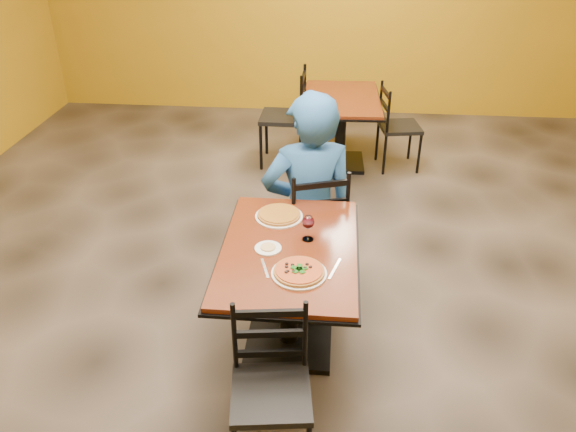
# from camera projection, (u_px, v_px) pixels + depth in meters

# --- Properties ---
(floor) EXTENTS (7.00, 8.00, 0.01)m
(floor) POSITION_uv_depth(u_px,v_px,m) (295.00, 295.00, 4.16)
(floor) COLOR black
(floor) RESTS_ON ground
(table_main) EXTENTS (0.83, 1.23, 0.75)m
(table_main) POSITION_uv_depth(u_px,v_px,m) (289.00, 274.00, 3.45)
(table_main) COLOR maroon
(table_main) RESTS_ON floor
(table_second) EXTENTS (0.82, 1.18, 0.75)m
(table_second) POSITION_uv_depth(u_px,v_px,m) (341.00, 115.00, 5.85)
(table_second) COLOR maroon
(table_second) RESTS_ON floor
(chair_main_near) EXTENTS (0.44, 0.44, 0.87)m
(chair_main_near) POSITION_uv_depth(u_px,v_px,m) (271.00, 395.00, 2.78)
(chair_main_near) COLOR black
(chair_main_near) RESTS_ON floor
(chair_main_far) EXTENTS (0.54, 0.54, 0.94)m
(chair_main_far) POSITION_uv_depth(u_px,v_px,m) (313.00, 222.00, 4.15)
(chair_main_far) COLOR black
(chair_main_far) RESTS_ON floor
(chair_second_left) EXTENTS (0.47, 0.47, 1.02)m
(chair_second_left) POSITION_uv_depth(u_px,v_px,m) (283.00, 117.00, 5.92)
(chair_second_left) COLOR black
(chair_second_left) RESTS_ON floor
(chair_second_right) EXTENTS (0.46, 0.46, 0.89)m
(chair_second_right) POSITION_uv_depth(u_px,v_px,m) (400.00, 127.00, 5.86)
(chair_second_right) COLOR black
(chair_second_right) RESTS_ON floor
(diner) EXTENTS (0.78, 0.60, 1.46)m
(diner) POSITION_uv_depth(u_px,v_px,m) (309.00, 189.00, 4.05)
(diner) COLOR navy
(diner) RESTS_ON floor
(plate_main) EXTENTS (0.31, 0.31, 0.01)m
(plate_main) POSITION_uv_depth(u_px,v_px,m) (299.00, 273.00, 3.12)
(plate_main) COLOR white
(plate_main) RESTS_ON table_main
(pizza_main) EXTENTS (0.28, 0.28, 0.02)m
(pizza_main) POSITION_uv_depth(u_px,v_px,m) (299.00, 271.00, 3.11)
(pizza_main) COLOR maroon
(pizza_main) RESTS_ON plate_main
(plate_far) EXTENTS (0.31, 0.31, 0.01)m
(plate_far) POSITION_uv_depth(u_px,v_px,m) (279.00, 216.00, 3.66)
(plate_far) COLOR white
(plate_far) RESTS_ON table_main
(pizza_far) EXTENTS (0.28, 0.28, 0.02)m
(pizza_far) POSITION_uv_depth(u_px,v_px,m) (279.00, 214.00, 3.65)
(pizza_far) COLOR #B18C22
(pizza_far) RESTS_ON plate_far
(side_plate) EXTENTS (0.16, 0.16, 0.01)m
(side_plate) POSITION_uv_depth(u_px,v_px,m) (268.00, 248.00, 3.33)
(side_plate) COLOR white
(side_plate) RESTS_ON table_main
(dip) EXTENTS (0.09, 0.09, 0.01)m
(dip) POSITION_uv_depth(u_px,v_px,m) (268.00, 247.00, 3.33)
(dip) COLOR tan
(dip) RESTS_ON side_plate
(wine_glass) EXTENTS (0.08, 0.08, 0.18)m
(wine_glass) POSITION_uv_depth(u_px,v_px,m) (308.00, 227.00, 3.38)
(wine_glass) COLOR white
(wine_glass) RESTS_ON table_main
(fork) EXTENTS (0.07, 0.19, 0.00)m
(fork) POSITION_uv_depth(u_px,v_px,m) (265.00, 268.00, 3.17)
(fork) COLOR silver
(fork) RESTS_ON table_main
(knife) EXTENTS (0.07, 0.21, 0.00)m
(knife) POSITION_uv_depth(u_px,v_px,m) (335.00, 269.00, 3.16)
(knife) COLOR silver
(knife) RESTS_ON table_main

